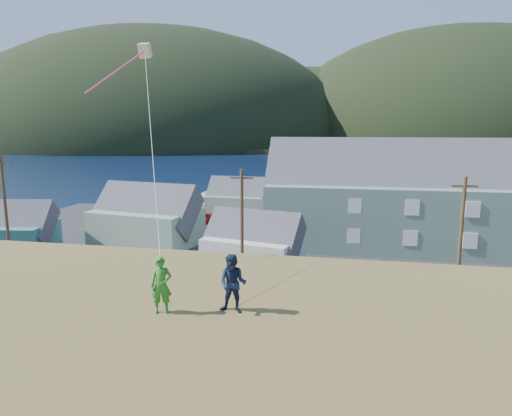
# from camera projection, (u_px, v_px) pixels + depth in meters

# --- Properties ---
(ground) EXTENTS (900.00, 900.00, 0.00)m
(ground) POSITION_uv_depth(u_px,v_px,m) (267.00, 305.00, 30.97)
(ground) COLOR #0A1638
(ground) RESTS_ON ground
(grass_strip) EXTENTS (110.00, 8.00, 0.10)m
(grass_strip) POSITION_uv_depth(u_px,v_px,m) (262.00, 317.00, 29.03)
(grass_strip) COLOR #4C3D19
(grass_strip) RESTS_ON ground
(waterfront_lot) EXTENTS (72.00, 36.00, 0.12)m
(waterfront_lot) POSITION_uv_depth(u_px,v_px,m) (295.00, 243.00, 47.38)
(waterfront_lot) COLOR #28282B
(waterfront_lot) RESTS_ON ground
(wharf) EXTENTS (26.00, 14.00, 0.90)m
(wharf) POSITION_uv_depth(u_px,v_px,m) (273.00, 202.00, 70.67)
(wharf) COLOR gray
(wharf) RESTS_ON ground
(far_shore) EXTENTS (900.00, 320.00, 2.00)m
(far_shore) POSITION_uv_depth(u_px,v_px,m) (340.00, 141.00, 349.53)
(far_shore) COLOR black
(far_shore) RESTS_ON ground
(far_hills) EXTENTS (760.00, 265.00, 143.00)m
(far_hills) POSITION_uv_depth(u_px,v_px,m) (395.00, 143.00, 293.68)
(far_hills) COLOR black
(far_hills) RESTS_ON ground
(lodge) EXTENTS (37.54, 10.96, 13.15)m
(lodge) POSITION_uv_depth(u_px,v_px,m) (458.00, 199.00, 44.51)
(lodge) COLOR slate
(lodge) RESTS_ON waterfront_lot
(shed_teal) EXTENTS (8.56, 6.57, 6.15)m
(shed_teal) POSITION_uv_depth(u_px,v_px,m) (11.00, 229.00, 43.50)
(shed_teal) COLOR #31746F
(shed_teal) RESTS_ON waterfront_lot
(shed_palegreen_near) EXTENTS (11.46, 8.31, 7.65)m
(shed_palegreen_near) POSITION_uv_depth(u_px,v_px,m) (146.00, 218.00, 46.27)
(shed_palegreen_near) COLOR gray
(shed_palegreen_near) RESTS_ON waterfront_lot
(shed_white) EXTENTS (8.75, 6.74, 6.23)m
(shed_white) POSITION_uv_depth(u_px,v_px,m) (253.00, 244.00, 37.61)
(shed_white) COLOR silver
(shed_white) RESTS_ON waterfront_lot
(shed_palegreen_far) EXTENTS (10.20, 6.21, 6.63)m
(shed_palegreen_far) POSITION_uv_depth(u_px,v_px,m) (245.00, 199.00, 60.03)
(shed_palegreen_far) COLOR gray
(shed_palegreen_far) RESTS_ON waterfront_lot
(utility_poles) EXTENTS (33.50, 0.24, 9.68)m
(utility_poles) POSITION_uv_depth(u_px,v_px,m) (214.00, 231.00, 32.38)
(utility_poles) COLOR #47331E
(utility_poles) RESTS_ON waterfront_lot
(parked_cars) EXTENTS (24.04, 12.51, 1.52)m
(parked_cars) POSITION_uv_depth(u_px,v_px,m) (210.00, 224.00, 53.12)
(parked_cars) COLOR #A00F0E
(parked_cars) RESTS_ON waterfront_lot
(kite_flyer_green) EXTENTS (0.62, 0.50, 1.49)m
(kite_flyer_green) POSITION_uv_depth(u_px,v_px,m) (161.00, 285.00, 11.72)
(kite_flyer_green) COLOR #2A8123
(kite_flyer_green) RESTS_ON hillside
(kite_flyer_navy) EXTENTS (0.79, 0.63, 1.54)m
(kite_flyer_navy) POSITION_uv_depth(u_px,v_px,m) (233.00, 284.00, 11.76)
(kite_flyer_navy) COLOR #16223D
(kite_flyer_navy) RESTS_ON hillside
(kite_rig) EXTENTS (2.34, 3.78, 10.05)m
(kite_rig) POSITION_uv_depth(u_px,v_px,m) (141.00, 56.00, 17.75)
(kite_rig) COLOR beige
(kite_rig) RESTS_ON ground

